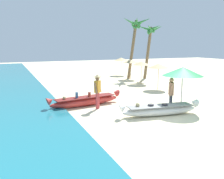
# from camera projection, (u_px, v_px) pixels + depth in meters

# --- Properties ---
(ground_plane) EXTENTS (80.00, 80.00, 0.00)m
(ground_plane) POSITION_uv_depth(u_px,v_px,m) (160.00, 115.00, 11.34)
(ground_plane) COLOR beige
(boat_white_foreground) EXTENTS (4.04, 1.26, 0.76)m
(boat_white_foreground) POSITION_uv_depth(u_px,v_px,m) (160.00, 110.00, 11.26)
(boat_white_foreground) COLOR white
(boat_white_foreground) RESTS_ON ground
(boat_red_midground) EXTENTS (4.33, 1.25, 0.81)m
(boat_red_midground) POSITION_uv_depth(u_px,v_px,m) (85.00, 101.00, 13.05)
(boat_red_midground) COLOR red
(boat_red_midground) RESTS_ON ground
(person_vendor_hatted) EXTENTS (0.54, 0.53, 1.81)m
(person_vendor_hatted) POSITION_uv_depth(u_px,v_px,m) (98.00, 89.00, 12.30)
(person_vendor_hatted) COLOR #B2383D
(person_vendor_hatted) RESTS_ON ground
(person_tourist_customer) EXTENTS (0.46, 0.57, 1.69)m
(person_tourist_customer) POSITION_uv_depth(u_px,v_px,m) (171.00, 93.00, 11.80)
(person_tourist_customer) COLOR #333842
(person_tourist_customer) RESTS_ON ground
(patio_umbrella_large) EXTENTS (2.00, 2.00, 2.19)m
(patio_umbrella_large) POSITION_uv_depth(u_px,v_px,m) (183.00, 72.00, 11.96)
(patio_umbrella_large) COLOR #B7B7BC
(patio_umbrella_large) RESTS_ON ground
(parasol_row_0) EXTENTS (1.60, 1.60, 1.91)m
(parasol_row_0) POSITION_uv_depth(u_px,v_px,m) (159.00, 66.00, 17.74)
(parasol_row_0) COLOR #8E6B47
(parasol_row_0) RESTS_ON ground
(parasol_row_1) EXTENTS (1.60, 1.60, 1.91)m
(parasol_row_1) POSITION_uv_depth(u_px,v_px,m) (141.00, 63.00, 20.31)
(parasol_row_1) COLOR #8E6B47
(parasol_row_1) RESTS_ON ground
(parasol_row_2) EXTENTS (1.60, 1.60, 1.91)m
(parasol_row_2) POSITION_uv_depth(u_px,v_px,m) (131.00, 61.00, 22.91)
(parasol_row_2) COLOR #8E6B47
(parasol_row_2) RESTS_ON ground
(parasol_row_3) EXTENTS (1.60, 1.60, 1.91)m
(parasol_row_3) POSITION_uv_depth(u_px,v_px,m) (121.00, 59.00, 26.00)
(parasol_row_3) COLOR #8E6B47
(parasol_row_3) RESTS_ON ground
(palm_tree_tall_inland) EXTENTS (2.41, 2.65, 5.29)m
(palm_tree_tall_inland) POSITION_uv_depth(u_px,v_px,m) (150.00, 35.00, 23.19)
(palm_tree_tall_inland) COLOR brown
(palm_tree_tall_inland) RESTS_ON ground
(palm_tree_leaning_seaward) EXTENTS (2.75, 2.78, 5.94)m
(palm_tree_leaning_seaward) POSITION_uv_depth(u_px,v_px,m) (135.00, 29.00, 23.12)
(palm_tree_leaning_seaward) COLOR brown
(palm_tree_leaning_seaward) RESTS_ON ground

